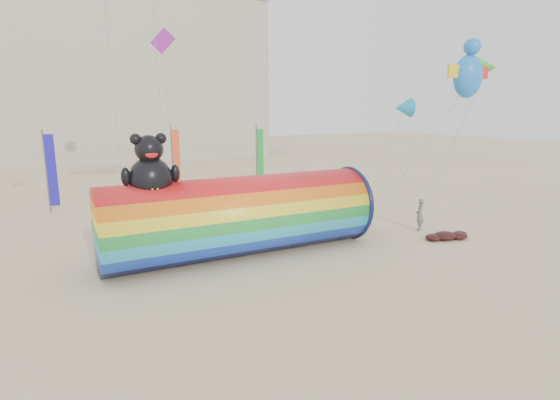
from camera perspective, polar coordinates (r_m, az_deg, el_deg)
name	(u,v)px	position (r m, az deg, el deg)	size (l,w,h in m)	color
ground	(286,262)	(18.80, 0.77, -8.16)	(160.00, 160.00, 0.00)	#CCB58C
hotel_building	(10,75)	(61.74, -31.81, 13.72)	(60.40, 15.40, 20.60)	#B7AD99
windsock_assembly	(241,214)	(19.49, -5.16, -1.79)	(12.13, 3.69, 5.59)	red
kite_handler	(420,215)	(24.57, 17.79, -1.83)	(0.63, 0.41, 1.73)	slate
fabric_bundle	(447,236)	(23.57, 21.00, -4.37)	(2.62, 1.35, 0.41)	#3E100B
festival_banners	(169,162)	(32.59, -14.24, 4.79)	(15.13, 2.53, 5.20)	#59595E
flying_kites	(258,12)	(23.50, -2.87, 23.30)	(26.80, 15.51, 11.68)	#FF1B0D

